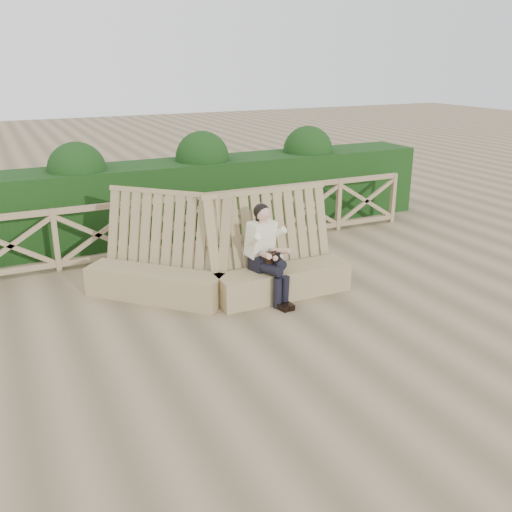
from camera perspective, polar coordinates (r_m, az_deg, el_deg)
name	(u,v)px	position (r m, az deg, el deg)	size (l,w,h in m)	color
ground	(258,329)	(7.84, 0.19, -7.27)	(60.00, 60.00, 0.00)	brown
bench	(219,271)	(8.76, -3.71, -1.51)	(3.82, 2.10, 1.59)	#967F55
woman	(266,250)	(8.50, 1.02, 0.61)	(0.52, 0.94, 1.47)	black
guardrail	(176,225)	(10.69, -7.99, 3.10)	(10.10, 0.09, 1.10)	#967757
hedge	(157,201)	(11.75, -9.85, 5.48)	(12.00, 1.20, 1.50)	black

